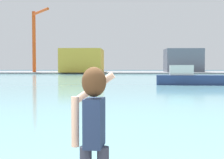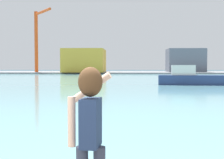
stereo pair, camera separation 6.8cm
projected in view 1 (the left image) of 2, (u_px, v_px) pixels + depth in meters
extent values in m
plane|color=#334751|center=(116.00, 79.00, 52.81)|extent=(220.00, 220.00, 0.00)
cube|color=#6BA8B2|center=(117.00, 79.00, 54.81)|extent=(140.00, 100.00, 0.02)
cube|color=gray|center=(120.00, 72.00, 94.73)|extent=(140.00, 20.00, 0.43)
cube|color=#1E2D4C|center=(94.00, 123.00, 3.57)|extent=(0.24, 0.36, 0.56)
sphere|color=#E0B293|center=(94.00, 83.00, 3.55)|extent=(0.22, 0.22, 0.22)
ellipsoid|color=#472D19|center=(94.00, 82.00, 3.53)|extent=(0.28, 0.26, 0.34)
cylinder|color=#E0B293|center=(75.00, 122.00, 3.58)|extent=(0.09, 0.09, 0.58)
cylinder|color=#E0B293|center=(94.00, 88.00, 3.78)|extent=(0.53, 0.14, 0.40)
cube|color=black|center=(96.00, 74.00, 3.89)|extent=(0.02, 0.07, 0.14)
cube|color=navy|center=(190.00, 80.00, 37.94)|extent=(8.10, 2.52, 1.18)
cube|color=silver|center=(181.00, 70.00, 38.01)|extent=(2.90, 1.62, 1.23)
cube|color=gold|center=(83.00, 61.00, 90.75)|extent=(11.56, 13.98, 6.62)
cube|color=slate|center=(183.00, 60.00, 93.49)|extent=(10.69, 9.12, 6.87)
cylinder|color=#D84C19|center=(34.00, 42.00, 89.30)|extent=(1.00, 1.00, 17.35)
cylinder|color=#D84C19|center=(40.00, 12.00, 84.55)|extent=(6.75, 8.97, 0.70)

